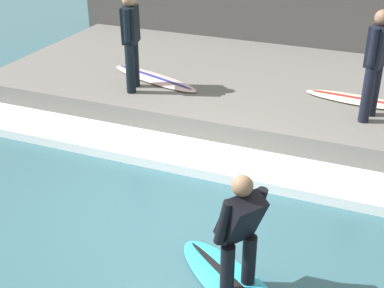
{
  "coord_description": "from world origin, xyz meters",
  "views": [
    {
      "loc": [
        -4.99,
        -2.37,
        3.91
      ],
      "look_at": [
        0.78,
        0.0,
        0.7
      ],
      "focal_mm": 50.0,
      "sensor_mm": 36.0,
      "label": 1
    }
  ],
  "objects_px": {
    "surfer_waiting_far": "(376,60)",
    "surfer_waiting_near": "(131,37)",
    "surfer_riding": "(240,228)",
    "surfboard_riding": "(237,288)",
    "surfboard_waiting_far": "(358,100)",
    "surfboard_waiting_near": "(154,78)"
  },
  "relations": [
    {
      "from": "surfer_riding",
      "to": "surfboard_waiting_near",
      "type": "height_order",
      "value": "surfer_riding"
    },
    {
      "from": "surfboard_riding",
      "to": "surfboard_waiting_near",
      "type": "height_order",
      "value": "surfboard_waiting_near"
    },
    {
      "from": "surfer_waiting_far",
      "to": "surfer_waiting_near",
      "type": "bearing_deg",
      "value": 94.11
    },
    {
      "from": "surfer_riding",
      "to": "surfboard_waiting_far",
      "type": "xyz_separation_m",
      "value": [
        4.53,
        -0.61,
        -0.29
      ]
    },
    {
      "from": "surfboard_waiting_near",
      "to": "surfboard_waiting_far",
      "type": "xyz_separation_m",
      "value": [
        0.35,
        -3.59,
        -0.0
      ]
    },
    {
      "from": "surfboard_waiting_near",
      "to": "surfboard_waiting_far",
      "type": "height_order",
      "value": "same"
    },
    {
      "from": "surfer_riding",
      "to": "surfboard_riding",
      "type": "bearing_deg",
      "value": 104.04
    },
    {
      "from": "surfer_riding",
      "to": "surfer_waiting_far",
      "type": "xyz_separation_m",
      "value": [
        3.9,
        -0.82,
        0.63
      ]
    },
    {
      "from": "surfer_riding",
      "to": "surfer_waiting_near",
      "type": "relative_size",
      "value": 0.8
    },
    {
      "from": "surfboard_riding",
      "to": "surfboard_waiting_far",
      "type": "relative_size",
      "value": 1.03
    },
    {
      "from": "surfer_waiting_near",
      "to": "surfboard_waiting_far",
      "type": "relative_size",
      "value": 0.92
    },
    {
      "from": "surfboard_riding",
      "to": "surfer_waiting_far",
      "type": "bearing_deg",
      "value": -11.84
    },
    {
      "from": "surfboard_waiting_far",
      "to": "surfboard_riding",
      "type": "bearing_deg",
      "value": 172.31
    },
    {
      "from": "surfboard_waiting_far",
      "to": "surfboard_waiting_near",
      "type": "bearing_deg",
      "value": 95.57
    },
    {
      "from": "surfboard_waiting_near",
      "to": "surfer_waiting_far",
      "type": "bearing_deg",
      "value": -94.23
    },
    {
      "from": "surfer_waiting_near",
      "to": "surfboard_waiting_near",
      "type": "distance_m",
      "value": 1.08
    },
    {
      "from": "surfer_waiting_near",
      "to": "surfboard_waiting_far",
      "type": "bearing_deg",
      "value": -76.2
    },
    {
      "from": "surfer_riding",
      "to": "surfer_waiting_far",
      "type": "relative_size",
      "value": 0.79
    },
    {
      "from": "surfer_waiting_near",
      "to": "surfboard_waiting_near",
      "type": "height_order",
      "value": "surfer_waiting_near"
    },
    {
      "from": "surfboard_riding",
      "to": "surfer_waiting_near",
      "type": "relative_size",
      "value": 1.12
    },
    {
      "from": "surfboard_waiting_near",
      "to": "surfer_waiting_near",
      "type": "bearing_deg",
      "value": 167.29
    },
    {
      "from": "surfboard_waiting_far",
      "to": "surfer_waiting_far",
      "type": "bearing_deg",
      "value": -161.91
    }
  ]
}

